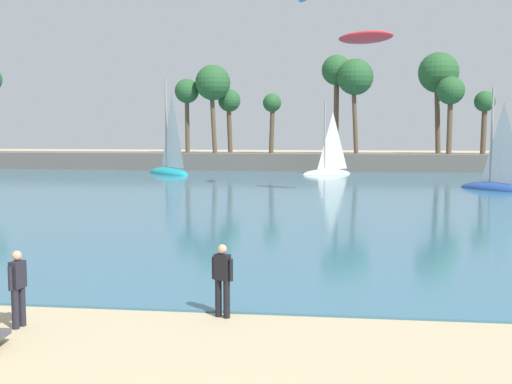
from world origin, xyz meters
name	(u,v)px	position (x,y,z in m)	size (l,w,h in m)	color
sea	(312,174)	(0.00, 55.73, 0.03)	(220.00, 93.17, 0.06)	#386B84
palm_headland	(351,134)	(3.80, 62.32, 3.84)	(81.04, 6.86, 12.27)	#605B54
person_rigging_by_gear	(18,286)	(-4.46, 7.60, 0.89)	(0.26, 0.54, 1.67)	#23232D
person_at_waterline	(222,278)	(-0.27, 8.86, 0.89)	(0.51, 0.32, 1.67)	black
sailboat_near_shore	(495,180)	(13.23, 40.84, 0.75)	(4.68, 4.95, 7.61)	#234793
sailboat_mid_bay	(169,165)	(-13.43, 53.70, 0.93)	(6.02, 6.17, 9.62)	teal
sailboat_toward_headland	(328,167)	(1.48, 55.14, 0.72)	(5.12, 3.84, 7.31)	white
kite_aloft_low_near_shore	(365,37)	(3.94, 35.75, 9.94)	(3.75, 1.28, 0.53)	red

